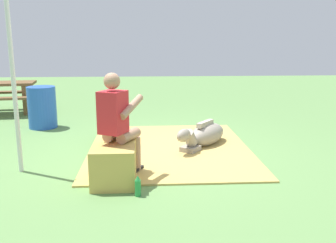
% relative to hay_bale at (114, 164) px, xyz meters
% --- Properties ---
extents(ground_plane, '(24.00, 24.00, 0.00)m').
position_rel_hay_bale_xyz_m(ground_plane, '(1.21, -0.48, -0.24)').
color(ground_plane, '#608C4C').
extents(hay_patch, '(3.11, 2.56, 0.02)m').
position_rel_hay_bale_xyz_m(hay_patch, '(1.39, -0.77, -0.23)').
color(hay_patch, tan).
rests_on(hay_patch, ground).
extents(hay_bale, '(0.74, 0.53, 0.48)m').
position_rel_hay_bale_xyz_m(hay_bale, '(0.00, 0.00, 0.00)').
color(hay_bale, tan).
rests_on(hay_bale, ground).
extents(person_seated, '(0.72, 0.59, 1.36)m').
position_rel_hay_bale_xyz_m(person_seated, '(0.15, -0.05, 0.51)').
color(person_seated, tan).
rests_on(person_seated, ground).
extents(pony_standing, '(1.34, 0.43, 0.88)m').
position_rel_hay_bale_xyz_m(pony_standing, '(1.67, 0.18, 0.28)').
color(pony_standing, slate).
rests_on(pony_standing, ground).
extents(pony_lying, '(1.22, 1.04, 0.42)m').
position_rel_hay_bale_xyz_m(pony_lying, '(1.53, -1.37, -0.05)').
color(pony_lying, gray).
rests_on(pony_lying, ground).
extents(soda_bottle, '(0.07, 0.07, 0.25)m').
position_rel_hay_bale_xyz_m(soda_bottle, '(-0.45, -0.30, -0.12)').
color(soda_bottle, '#268C3F').
rests_on(soda_bottle, ground).
extents(water_barrel, '(0.55, 0.55, 0.83)m').
position_rel_hay_bale_xyz_m(water_barrel, '(3.05, 1.67, 0.17)').
color(water_barrel, blue).
rests_on(water_barrel, ground).
extents(tent_pole_left, '(0.06, 0.06, 2.35)m').
position_rel_hay_bale_xyz_m(tent_pole_left, '(0.46, 1.30, 0.93)').
color(tent_pole_left, silver).
rests_on(tent_pole_left, ground).
extents(picnic_bench, '(1.47, 1.64, 0.75)m').
position_rel_hay_bale_xyz_m(picnic_bench, '(4.55, 2.99, 0.34)').
color(picnic_bench, brown).
rests_on(picnic_bench, ground).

